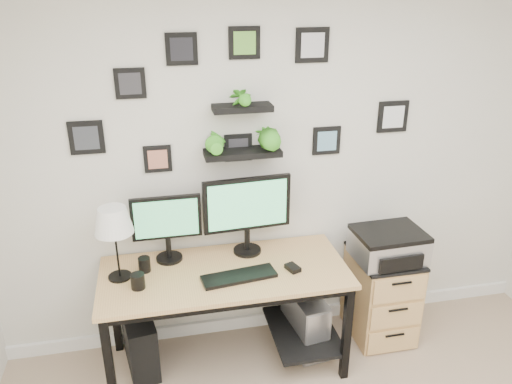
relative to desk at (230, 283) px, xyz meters
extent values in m
plane|color=silver|center=(0.44, 0.33, 0.67)|extent=(4.00, 0.00, 4.00)
cube|color=white|center=(0.44, 0.32, -0.58)|extent=(4.00, 0.03, 0.10)
cube|color=tan|center=(-0.04, -0.04, 0.11)|extent=(1.60, 0.70, 0.03)
cube|color=black|center=(-0.04, -0.04, 0.07)|extent=(1.54, 0.64, 0.05)
cube|color=black|center=(-0.04, 0.29, -0.17)|extent=(1.44, 0.02, 0.41)
cube|color=black|center=(0.51, -0.04, -0.45)|extent=(0.45, 0.63, 0.03)
cube|color=black|center=(-0.79, -0.34, -0.27)|extent=(0.05, 0.05, 0.72)
cube|color=black|center=(-0.79, 0.26, -0.27)|extent=(0.05, 0.05, 0.72)
cube|color=black|center=(0.71, -0.34, -0.27)|extent=(0.05, 0.05, 0.72)
cube|color=black|center=(0.71, 0.26, -0.27)|extent=(0.05, 0.05, 0.72)
cylinder|color=black|center=(-0.38, 0.19, 0.13)|extent=(0.18, 0.18, 0.02)
cylinder|color=black|center=(-0.38, 0.19, 0.21)|extent=(0.04, 0.04, 0.16)
cube|color=black|center=(-0.38, 0.18, 0.44)|extent=(0.45, 0.03, 0.30)
cube|color=#4CB272|center=(-0.38, 0.16, 0.44)|extent=(0.41, 0.01, 0.25)
cylinder|color=black|center=(0.15, 0.18, 0.13)|extent=(0.20, 0.20, 0.02)
cylinder|color=black|center=(0.15, 0.18, 0.22)|extent=(0.04, 0.04, 0.17)
cube|color=black|center=(0.16, 0.17, 0.49)|extent=(0.59, 0.07, 0.37)
cube|color=#4CB272|center=(0.16, 0.15, 0.49)|extent=(0.53, 0.04, 0.32)
cube|color=black|center=(0.04, -0.14, 0.14)|extent=(0.49, 0.21, 0.02)
cube|color=black|center=(0.40, -0.12, 0.14)|extent=(0.10, 0.12, 0.03)
cylinder|color=black|center=(-0.70, 0.03, 0.13)|extent=(0.15, 0.15, 0.01)
cylinder|color=black|center=(-0.70, 0.03, 0.35)|extent=(0.01, 0.01, 0.44)
cone|color=white|center=(-0.70, 0.03, 0.53)|extent=(0.24, 0.24, 0.16)
cylinder|color=black|center=(-0.58, -0.12, 0.17)|extent=(0.09, 0.09, 0.10)
cylinder|color=black|center=(-0.54, 0.07, 0.17)|extent=(0.08, 0.08, 0.10)
cube|color=black|center=(-0.62, 0.04, -0.42)|extent=(0.25, 0.44, 0.41)
cube|color=gray|center=(0.54, 0.02, -0.41)|extent=(0.25, 0.46, 0.44)
cube|color=silver|center=(0.57, -0.19, -0.41)|extent=(0.17, 0.03, 0.41)
cube|color=tan|center=(1.14, 0.06, -0.30)|extent=(0.42, 0.50, 0.65)
cube|color=black|center=(1.14, 0.06, 0.03)|extent=(0.43, 0.51, 0.02)
cube|color=tan|center=(1.14, -0.19, -0.52)|extent=(0.39, 0.02, 0.18)
cylinder|color=black|center=(1.14, -0.21, -0.46)|extent=(0.14, 0.02, 0.02)
cube|color=tan|center=(1.14, -0.19, -0.30)|extent=(0.39, 0.02, 0.18)
cylinder|color=black|center=(1.14, -0.21, -0.24)|extent=(0.14, 0.02, 0.02)
cube|color=tan|center=(1.14, -0.19, -0.08)|extent=(0.39, 0.02, 0.18)
cylinder|color=black|center=(1.14, -0.21, -0.02)|extent=(0.14, 0.02, 0.02)
cube|color=silver|center=(1.13, 0.02, 0.14)|extent=(0.48, 0.38, 0.18)
cube|color=black|center=(1.13, 0.02, 0.24)|extent=(0.48, 0.38, 0.03)
cube|color=black|center=(1.14, -0.18, 0.11)|extent=(0.32, 0.03, 0.11)
cube|color=black|center=(0.14, 0.24, 0.82)|extent=(0.50, 0.18, 0.04)
cube|color=black|center=(0.14, 0.23, 1.12)|extent=(0.38, 0.15, 0.04)
imported|color=green|center=(-0.03, 0.24, 0.98)|extent=(0.15, 0.12, 0.27)
imported|color=green|center=(0.31, 0.24, 0.98)|extent=(0.15, 0.15, 0.27)
imported|color=green|center=(0.14, 0.23, 1.27)|extent=(0.13, 0.09, 0.25)
cube|color=black|center=(-0.82, 0.32, 0.96)|extent=(0.21, 0.02, 0.21)
cube|color=#33363D|center=(-0.82, 0.31, 0.96)|extent=(0.15, 0.00, 0.15)
cube|color=black|center=(-0.53, 0.32, 1.29)|extent=(0.18, 0.02, 0.18)
cube|color=#2B2B2F|center=(-0.53, 0.31, 1.29)|extent=(0.13, 0.00, 0.13)
cube|color=black|center=(-0.40, 0.32, 0.80)|extent=(0.18, 0.02, 0.18)
cube|color=#B96D55|center=(-0.40, 0.31, 0.80)|extent=(0.12, 0.00, 0.12)
cube|color=black|center=(0.17, 0.32, 1.51)|extent=(0.20, 0.02, 0.20)
cube|color=#61AC39|center=(0.17, 0.31, 1.51)|extent=(0.14, 0.00, 0.14)
cube|color=black|center=(-0.21, 0.32, 1.48)|extent=(0.19, 0.02, 0.19)
cube|color=black|center=(-0.21, 0.31, 1.48)|extent=(0.13, 0.00, 0.13)
cube|color=black|center=(0.74, 0.32, 0.85)|extent=(0.20, 0.02, 0.20)
cube|color=#699DB9|center=(0.74, 0.31, 0.85)|extent=(0.14, 0.00, 0.14)
cube|color=black|center=(1.22, 0.32, 0.99)|extent=(0.22, 0.02, 0.22)
cube|color=silver|center=(1.22, 0.31, 0.99)|extent=(0.15, 0.00, 0.15)
cube|color=black|center=(0.61, 0.32, 1.48)|extent=(0.22, 0.02, 0.22)
cube|color=silver|center=(0.61, 0.31, 1.48)|extent=(0.15, 0.00, 0.15)
cube|color=black|center=(0.13, 0.32, 0.84)|extent=(0.18, 0.02, 0.18)
cube|color=#2F2D33|center=(0.13, 0.31, 0.84)|extent=(0.13, 0.00, 0.13)
camera|label=1|loc=(-0.41, -2.79, 1.85)|focal=35.00mm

